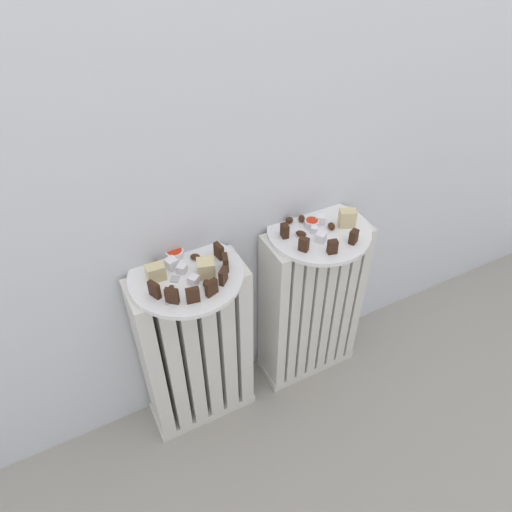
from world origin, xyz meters
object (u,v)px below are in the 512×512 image
radiator_right (311,305)px  fork (172,287)px  radiator_left (196,351)px  plate_right (319,231)px  jam_bowl_right (312,223)px  jam_bowl_left (175,253)px  plate_left (186,275)px

radiator_right → fork: (-0.43, -0.03, 0.30)m
radiator_left → plate_right: 0.48m
jam_bowl_right → fork: 0.42m
plate_right → jam_bowl_right: jam_bowl_right is taller
jam_bowl_right → radiator_right: bearing=-60.9°
plate_right → jam_bowl_left: 0.39m
radiator_left → plate_left: plate_left is taller
radiator_left → jam_bowl_right: size_ratio=14.38×
jam_bowl_left → fork: jam_bowl_left is taller
radiator_right → fork: bearing=-175.7°
radiator_left → plate_left: 0.30m
radiator_right → jam_bowl_right: jam_bowl_right is taller
plate_right → radiator_right: bearing=0.0°
plate_left → jam_bowl_left: 0.08m
fork → jam_bowl_left: bearing=66.9°
jam_bowl_right → plate_right: bearing=-60.9°
radiator_right → fork: fork is taller
radiator_right → jam_bowl_left: (-0.39, 0.07, 0.31)m
fork → plate_right: bearing=4.3°
radiator_right → jam_bowl_right: size_ratio=14.38×
radiator_left → fork: bearing=-145.3°
radiator_right → plate_left: 0.48m
fork → radiator_left: bearing=34.7°
radiator_left → jam_bowl_right: jam_bowl_right is taller
radiator_left → plate_right: (0.38, 0.00, 0.30)m
jam_bowl_right → fork: size_ratio=0.44×
plate_right → fork: fork is taller
jam_bowl_right → fork: jam_bowl_right is taller
plate_right → jam_bowl_left: size_ratio=6.13×
plate_right → fork: 0.43m
jam_bowl_left → jam_bowl_right: size_ratio=1.17×
plate_left → jam_bowl_left: jam_bowl_left is taller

